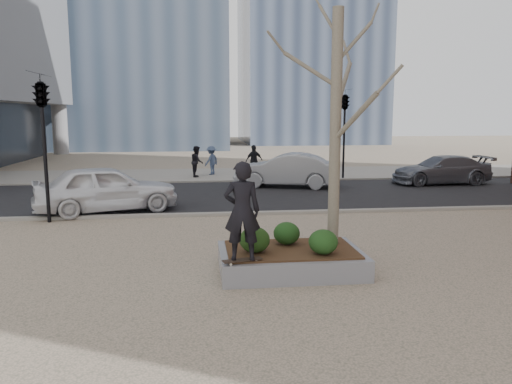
{
  "coord_description": "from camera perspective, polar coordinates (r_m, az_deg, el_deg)",
  "views": [
    {
      "loc": [
        -0.94,
        -10.1,
        3.33
      ],
      "look_at": [
        0.5,
        2.0,
        1.4
      ],
      "focal_mm": 35.0,
      "sensor_mm": 36.0,
      "label": 1
    }
  ],
  "objects": [
    {
      "name": "pedestrian_a",
      "position": [
        26.28,
        -6.75,
        3.49
      ],
      "size": [
        0.63,
        0.8,
        1.62
      ],
      "primitive_type": "imported",
      "rotation": [
        0.0,
        0.0,
        1.55
      ],
      "color": "black",
      "rests_on": "far_sidewalk"
    },
    {
      "name": "sycamore_tree",
      "position": [
        10.82,
        9.17,
        11.32
      ],
      "size": [
        2.8,
        2.8,
        6.6
      ],
      "primitive_type": null,
      "color": "gray",
      "rests_on": "planter_mulch"
    },
    {
      "name": "pedestrian_c",
      "position": [
        26.18,
        -0.22,
        3.59
      ],
      "size": [
        1.06,
        0.73,
        1.67
      ],
      "primitive_type": "imported",
      "rotation": [
        0.0,
        0.0,
        3.51
      ],
      "color": "black",
      "rests_on": "far_sidewalk"
    },
    {
      "name": "street",
      "position": [
        20.4,
        -4.05,
        -0.39
      ],
      "size": [
        60.0,
        8.0,
        0.02
      ],
      "primitive_type": "cube",
      "color": "black",
      "rests_on": "ground"
    },
    {
      "name": "traffic_light_far",
      "position": [
        25.82,
        10.03,
        6.47
      ],
      "size": [
        0.6,
        2.48,
        4.5
      ],
      "primitive_type": null,
      "color": "black",
      "rests_on": "ground"
    },
    {
      "name": "planter_mulch",
      "position": [
        10.68,
        3.96,
        -6.56
      ],
      "size": [
        2.7,
        1.7,
        0.04
      ],
      "primitive_type": "cube",
      "color": "#382314",
      "rests_on": "planter"
    },
    {
      "name": "traffic_light_near",
      "position": [
        16.39,
        -23.0,
        4.51
      ],
      "size": [
        0.6,
        2.48,
        4.5
      ],
      "primitive_type": null,
      "color": "black",
      "rests_on": "ground"
    },
    {
      "name": "car_third",
      "position": [
        25.11,
        20.39,
        2.4
      ],
      "size": [
        4.61,
        1.9,
        1.33
      ],
      "primitive_type": "imported",
      "rotation": [
        0.0,
        0.0,
        4.72
      ],
      "color": "slate",
      "rests_on": "street"
    },
    {
      "name": "shrub_middle",
      "position": [
        10.95,
        3.52,
        -4.73
      ],
      "size": [
        0.58,
        0.58,
        0.49
      ],
      "primitive_type": "ellipsoid",
      "color": "#123A15",
      "rests_on": "planter_mulch"
    },
    {
      "name": "pedestrian_b",
      "position": [
        27.16,
        -5.12,
        3.62
      ],
      "size": [
        1.07,
        1.14,
        1.54
      ],
      "primitive_type": "imported",
      "rotation": [
        0.0,
        0.0,
        4.03
      ],
      "color": "#3D4E6F",
      "rests_on": "far_sidewalk"
    },
    {
      "name": "shrub_right",
      "position": [
        10.28,
        7.69,
        -5.67
      ],
      "size": [
        0.6,
        0.6,
        0.51
      ],
      "primitive_type": "ellipsoid",
      "color": "#133D17",
      "rests_on": "planter_mulch"
    },
    {
      "name": "police_car",
      "position": [
        17.55,
        -16.71,
        0.4
      ],
      "size": [
        5.04,
        3.21,
        1.6
      ],
      "primitive_type": "imported",
      "rotation": [
        0.0,
        0.0,
        1.88
      ],
      "color": "white",
      "rests_on": "street"
    },
    {
      "name": "car_silver",
      "position": [
        22.62,
        3.49,
        2.52
      ],
      "size": [
        4.88,
        2.94,
        1.52
      ],
      "primitive_type": "imported",
      "rotation": [
        0.0,
        0.0,
        4.4
      ],
      "color": "gray",
      "rests_on": "street"
    },
    {
      "name": "far_sidewalk",
      "position": [
        27.32,
        -4.77,
        2.0
      ],
      "size": [
        60.0,
        6.0,
        0.02
      ],
      "primitive_type": "cube",
      "color": "gray",
      "rests_on": "ground"
    },
    {
      "name": "shrub_left",
      "position": [
        10.29,
        -0.16,
        -5.47
      ],
      "size": [
        0.63,
        0.63,
        0.54
      ],
      "primitive_type": "ellipsoid",
      "color": "black",
      "rests_on": "planter_mulch"
    },
    {
      "name": "skateboard",
      "position": [
        9.77,
        -1.58,
        -7.92
      ],
      "size": [
        0.81,
        0.39,
        0.08
      ],
      "primitive_type": null,
      "rotation": [
        0.0,
        0.0,
        0.26
      ],
      "color": "black",
      "rests_on": "planter"
    },
    {
      "name": "ground",
      "position": [
        10.68,
        -1.41,
        -9.18
      ],
      "size": [
        120.0,
        120.0,
        0.0
      ],
      "primitive_type": "plane",
      "color": "tan",
      "rests_on": "ground"
    },
    {
      "name": "skateboarder",
      "position": [
        9.53,
        -1.6,
        -2.18
      ],
      "size": [
        0.72,
        0.5,
        1.92
      ],
      "primitive_type": "imported",
      "rotation": [
        0.0,
        0.0,
        3.08
      ],
      "color": "black",
      "rests_on": "skateboard"
    },
    {
      "name": "planter",
      "position": [
        10.74,
        3.95,
        -7.82
      ],
      "size": [
        3.0,
        2.0,
        0.45
      ],
      "primitive_type": "cube",
      "color": "gray",
      "rests_on": "ground"
    }
  ]
}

